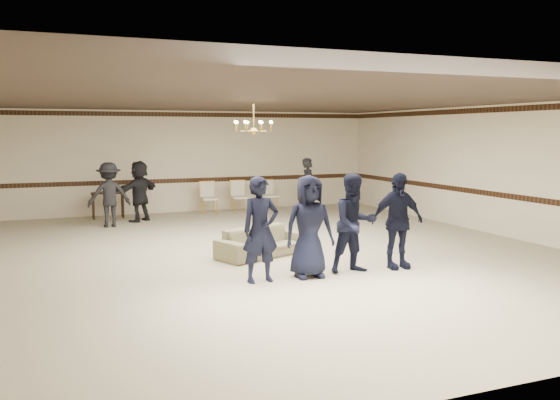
{
  "coord_description": "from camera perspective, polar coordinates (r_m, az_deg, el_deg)",
  "views": [
    {
      "loc": [
        -4.3,
        -11.34,
        2.53
      ],
      "look_at": [
        0.03,
        -0.5,
        1.17
      ],
      "focal_mm": 37.47,
      "sensor_mm": 36.0,
      "label": 1
    }
  ],
  "objects": [
    {
      "name": "room",
      "position": [
        12.16,
        -1.01,
        2.25
      ],
      "size": [
        12.01,
        14.01,
        3.21
      ],
      "color": "#B4A98B",
      "rests_on": "ground"
    },
    {
      "name": "chair_rail",
      "position": [
        18.88,
        -8.56,
        1.92
      ],
      "size": [
        12.0,
        0.02,
        0.14
      ],
      "primitive_type": "cube",
      "color": "#372010",
      "rests_on": "wall_back"
    },
    {
      "name": "crown_molding",
      "position": [
        18.83,
        -8.67,
        8.24
      ],
      "size": [
        12.0,
        0.02,
        0.14
      ],
      "primitive_type": "cube",
      "color": "#372010",
      "rests_on": "wall_back"
    },
    {
      "name": "chandelier",
      "position": [
        13.07,
        -2.59,
        8.14
      ],
      "size": [
        0.94,
        0.94,
        0.89
      ],
      "primitive_type": null,
      "color": "#B8923B",
      "rests_on": "ceiling"
    },
    {
      "name": "boy_a",
      "position": [
        9.85,
        -1.91,
        -2.91
      ],
      "size": [
        0.68,
        0.47,
        1.79
      ],
      "primitive_type": "imported",
      "rotation": [
        0.0,
        0.0,
        0.06
      ],
      "color": "black",
      "rests_on": "floor"
    },
    {
      "name": "boy_b",
      "position": [
        10.19,
        2.86,
        -2.59
      ],
      "size": [
        0.92,
        0.63,
        1.79
      ],
      "primitive_type": "imported",
      "rotation": [
        0.0,
        0.0,
        -0.07
      ],
      "color": "black",
      "rests_on": "floor"
    },
    {
      "name": "boy_c",
      "position": [
        10.59,
        7.29,
        -2.29
      ],
      "size": [
        0.87,
        0.68,
        1.79
      ],
      "primitive_type": "imported",
      "rotation": [
        0.0,
        0.0,
        -0.0
      ],
      "color": "black",
      "rests_on": "floor"
    },
    {
      "name": "boy_d",
      "position": [
        11.06,
        11.37,
        -1.99
      ],
      "size": [
        1.07,
        0.48,
        1.79
      ],
      "primitive_type": "imported",
      "rotation": [
        0.0,
        0.0,
        -0.04
      ],
      "color": "black",
      "rests_on": "floor"
    },
    {
      "name": "settee",
      "position": [
        12.01,
        -1.69,
        -4.11
      ],
      "size": [
        2.15,
        1.48,
        0.58
      ],
      "primitive_type": "imported",
      "rotation": [
        0.0,
        0.0,
        0.39
      ],
      "color": "#827E56",
      "rests_on": "floor"
    },
    {
      "name": "adult_left",
      "position": [
        16.25,
        -16.34,
        0.5
      ],
      "size": [
        1.15,
        0.69,
        1.73
      ],
      "primitive_type": "imported",
      "rotation": [
        0.0,
        0.0,
        3.18
      ],
      "color": "black",
      "rests_on": "floor"
    },
    {
      "name": "adult_mid",
      "position": [
        17.04,
        -13.56,
        0.86
      ],
      "size": [
        1.57,
        1.41,
        1.73
      ],
      "primitive_type": "imported",
      "rotation": [
        0.0,
        0.0,
        3.82
      ],
      "color": "black",
      "rests_on": "floor"
    },
    {
      "name": "adult_right",
      "position": [
        18.11,
        2.81,
        1.36
      ],
      "size": [
        0.74,
        0.74,
        1.73
      ],
      "primitive_type": "imported",
      "rotation": [
        0.0,
        0.0,
        0.81
      ],
      "color": "black",
      "rests_on": "floor"
    },
    {
      "name": "banquet_chair_left",
      "position": [
        18.21,
        -6.95,
        0.18
      ],
      "size": [
        0.49,
        0.49,
        0.99
      ],
      "primitive_type": null,
      "rotation": [
        0.0,
        0.0,
        -0.02
      ],
      "color": "beige",
      "rests_on": "floor"
    },
    {
      "name": "banquet_chair_mid",
      "position": [
        18.49,
        -3.96,
        0.31
      ],
      "size": [
        0.52,
        0.52,
        0.99
      ],
      "primitive_type": null,
      "rotation": [
        0.0,
        0.0,
        -0.1
      ],
      "color": "beige",
      "rests_on": "floor"
    },
    {
      "name": "banquet_chair_right",
      "position": [
        18.82,
        -1.06,
        0.43
      ],
      "size": [
        0.5,
        0.5,
        0.99
      ],
      "primitive_type": null,
      "rotation": [
        0.0,
        0.0,
        0.05
      ],
      "color": "beige",
      "rests_on": "floor"
    },
    {
      "name": "console_table",
      "position": [
        17.9,
        -16.44,
        -0.49
      ],
      "size": [
        0.97,
        0.48,
        0.79
      ],
      "primitive_type": "cube",
      "rotation": [
        0.0,
        0.0,
        -0.1
      ],
      "color": "black",
      "rests_on": "floor"
    }
  ]
}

